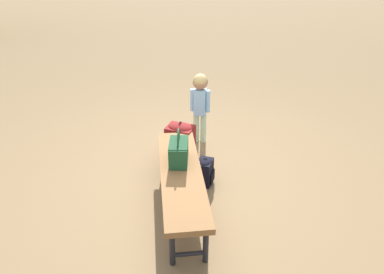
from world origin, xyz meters
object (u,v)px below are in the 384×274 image
(handbag, at_px, (179,151))
(backpack_small, at_px, (205,171))
(park_bench, at_px, (181,177))
(backpack_large, at_px, (180,141))
(child_standing, at_px, (200,98))

(handbag, distance_m, backpack_small, 0.55)
(park_bench, bearing_deg, backpack_small, -20.48)
(backpack_large, xyz_separation_m, backpack_small, (-0.43, -0.36, -0.10))
(park_bench, relative_size, backpack_large, 3.08)
(backpack_large, height_order, backpack_small, backpack_large)
(child_standing, relative_size, backpack_small, 2.82)
(child_standing, height_order, backpack_small, child_standing)
(park_bench, xyz_separation_m, handbag, (0.17, 0.06, 0.18))
(backpack_large, bearing_deg, handbag, -169.79)
(park_bench, distance_m, backpack_small, 0.55)
(backpack_small, bearing_deg, backpack_large, 40.44)
(backpack_large, bearing_deg, child_standing, -17.69)
(handbag, height_order, backpack_large, handbag)
(child_standing, bearing_deg, park_bench, -178.85)
(park_bench, distance_m, backpack_large, 0.92)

